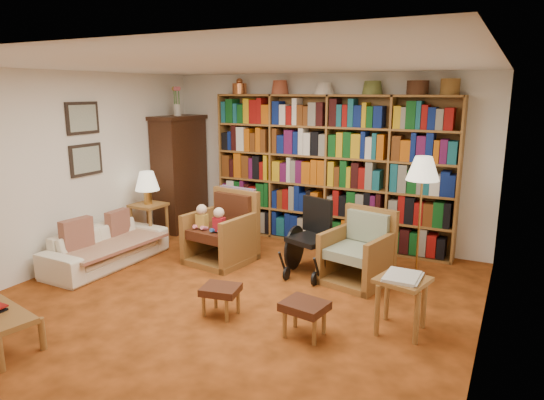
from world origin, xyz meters
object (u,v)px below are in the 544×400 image
Objects in this scene: armchair_sage at (359,254)px; sofa at (107,246)px; footstool_b at (305,308)px; wheelchair at (313,240)px; side_table_papers at (402,288)px; side_table_lamp at (149,214)px; armchair_leather at (225,232)px; floor_lamp at (423,173)px; footstool_a at (221,292)px.

sofa is at bearing -162.19° from armchair_sage.
armchair_sage is at bearing 88.89° from footstool_b.
footstool_b is (0.56, -1.54, -0.15)m from wheelchair.
side_table_papers is 0.94m from footstool_b.
side_table_papers is at bearing -14.52° from side_table_lamp.
armchair_leather is at bearing -55.09° from sofa.
armchair_leather is 2.31m from footstool_b.
armchair_sage reaches higher than side_table_papers.
footstool_b is (1.80, -1.44, -0.12)m from armchair_leather.
wheelchair reaches higher than armchair_sage.
armchair_sage is 0.60m from wheelchair.
floor_lamp is (3.81, 0.53, 0.82)m from side_table_lamp.
floor_lamp reaches higher than armchair_sage.
side_table_lamp is at bearing 176.78° from armchair_leather.
sofa is 2.75× the size of side_table_lamp.
side_table_papers is at bearing -90.49° from sofa.
armchair_sage is 1.22m from floor_lamp.
floor_lamp is 2.61× the size of side_table_papers.
side_table_papers is 1.79m from footstool_a.
side_table_lamp is 0.65× the size of wheelchair.
wheelchair is at bearing -157.03° from floor_lamp.
sofa is 1.14× the size of floor_lamp.
armchair_sage is 1.57m from footstool_b.
side_table_lamp is at bearing -172.12° from floor_lamp.
floor_lamp is (3.71, 1.48, 1.04)m from sofa.
wheelchair is (2.52, 0.97, 0.18)m from sofa.
wheelchair reaches higher than sofa.
side_table_papers is at bearing 15.93° from footstool_a.
wheelchair is at bearing -68.26° from sofa.
footstool_b is at bearing -0.23° from footstool_a.
sofa is at bearing -158.90° from wheelchair.
armchair_leather reaches higher than armchair_sage.
wheelchair is at bearing -177.37° from armchair_sage.
footstool_b is (0.93, -0.00, 0.02)m from footstool_a.
footstool_a is (2.25, -1.51, -0.21)m from side_table_lamp.
floor_lamp reaches higher than footstool_a.
side_table_lamp is at bearing -179.48° from wheelchair.
side_table_papers is at bearing 32.24° from footstool_b.
armchair_sage is at bearing 2.63° from wheelchair.
floor_lamp is at bearing 38.55° from armchair_sage.
wheelchair is 2.13× the size of footstool_b.
side_table_papers is at bearing -38.07° from wheelchair.
footstool_a is (-1.56, -2.04, -1.03)m from floor_lamp.
side_table_lamp is 0.41× the size of floor_lamp.
armchair_sage is 1.52× the size of side_table_papers.
footstool_a is (-1.71, -0.49, -0.19)m from side_table_papers.
armchair_leather is at bearing -175.99° from armchair_sage.
side_table_lamp is at bearing 154.50° from footstool_b.
footstool_a is (2.15, -0.56, 0.01)m from sofa.
side_table_lamp is 0.64× the size of armchair_leather.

